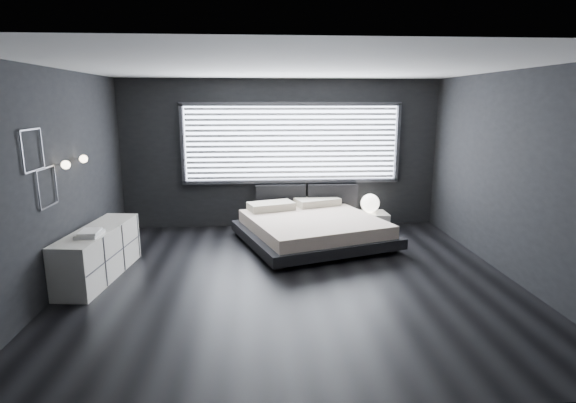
{
  "coord_description": "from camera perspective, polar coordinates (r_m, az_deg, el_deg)",
  "views": [
    {
      "loc": [
        -0.46,
        -5.78,
        2.39
      ],
      "look_at": [
        0.0,
        0.85,
        0.9
      ],
      "focal_mm": 28.0,
      "sensor_mm": 36.0,
      "label": 1
    }
  ],
  "objects": [
    {
      "name": "room",
      "position": [
        5.88,
        0.58,
        2.95
      ],
      "size": [
        6.04,
        6.0,
        2.8
      ],
      "color": "black",
      "rests_on": "ground"
    },
    {
      "name": "window",
      "position": [
        8.53,
        0.48,
        7.39
      ],
      "size": [
        4.14,
        0.09,
        1.52
      ],
      "color": "white",
      "rests_on": "ground"
    },
    {
      "name": "headboard",
      "position": [
        8.66,
        2.36,
        0.5
      ],
      "size": [
        1.96,
        0.16,
        0.52
      ],
      "color": "black",
      "rests_on": "ground"
    },
    {
      "name": "sconce_near",
      "position": [
        6.36,
        -26.41,
        4.19
      ],
      "size": [
        0.18,
        0.11,
        0.11
      ],
      "color": "silver",
      "rests_on": "ground"
    },
    {
      "name": "sconce_far",
      "position": [
        6.91,
        -24.56,
        4.94
      ],
      "size": [
        0.18,
        0.11,
        0.11
      ],
      "color": "silver",
      "rests_on": "ground"
    },
    {
      "name": "wall_art_upper",
      "position": [
        5.82,
        -29.69,
        5.68
      ],
      "size": [
        0.01,
        0.48,
        0.48
      ],
      "color": "#47474C",
      "rests_on": "ground"
    },
    {
      "name": "wall_art_lower",
      "position": [
        6.11,
        -28.23,
        1.62
      ],
      "size": [
        0.01,
        0.48,
        0.48
      ],
      "color": "#47474C",
      "rests_on": "ground"
    },
    {
      "name": "bed",
      "position": [
        7.72,
        3.09,
        -3.28
      ],
      "size": [
        2.86,
        2.79,
        0.59
      ],
      "color": "black",
      "rests_on": "ground"
    },
    {
      "name": "nightstand",
      "position": [
        8.62,
        10.51,
        -2.5
      ],
      "size": [
        0.6,
        0.5,
        0.34
      ],
      "primitive_type": "cube",
      "rotation": [
        0.0,
        0.0,
        0.03
      ],
      "color": "silver",
      "rests_on": "ground"
    },
    {
      "name": "orb_lamp",
      "position": [
        8.57,
        10.38,
        -0.21
      ],
      "size": [
        0.35,
        0.35,
        0.35
      ],
      "primitive_type": "sphere",
      "color": "white",
      "rests_on": "nightstand"
    },
    {
      "name": "dresser",
      "position": [
        6.73,
        -22.86,
        -6.06
      ],
      "size": [
        0.69,
        1.78,
        0.69
      ],
      "color": "silver",
      "rests_on": "ground"
    },
    {
      "name": "book_stack",
      "position": [
        6.33,
        -23.87,
        -3.7
      ],
      "size": [
        0.29,
        0.37,
        0.07
      ],
      "color": "silver",
      "rests_on": "dresser"
    }
  ]
}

